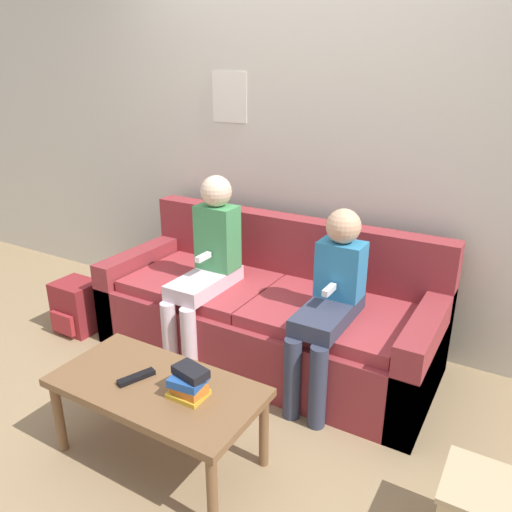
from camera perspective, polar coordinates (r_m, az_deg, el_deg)
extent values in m
plane|color=#937A56|center=(2.86, -4.12, -15.70)|extent=(10.00, 10.00, 0.00)
cube|color=beige|center=(3.22, 5.95, 13.57)|extent=(8.00, 0.06, 2.60)
cube|color=white|center=(3.45, -3.07, 17.65)|extent=(0.26, 0.00, 0.32)
cube|color=maroon|center=(3.11, 0.94, -8.24)|extent=(2.04, 0.82, 0.38)
cube|color=maroon|center=(3.21, 3.99, 0.74)|extent=(2.04, 0.14, 0.44)
cube|color=maroon|center=(3.59, -12.39, -3.19)|extent=(0.14, 0.82, 0.54)
cube|color=maroon|center=(2.79, 18.52, -11.20)|extent=(0.14, 0.82, 0.54)
cube|color=#A1343A|center=(3.19, -6.15, -2.98)|extent=(0.86, 0.66, 0.07)
cube|color=#A1343A|center=(2.81, 8.41, -6.60)|extent=(0.86, 0.66, 0.07)
cube|color=brown|center=(2.31, -11.33, -14.49)|extent=(0.95, 0.48, 0.04)
cylinder|color=brown|center=(2.59, -21.60, -16.75)|extent=(0.04, 0.04, 0.36)
cylinder|color=brown|center=(2.11, -5.03, -25.36)|extent=(0.04, 0.04, 0.36)
cylinder|color=brown|center=(2.80, -15.15, -12.92)|extent=(0.04, 0.04, 0.36)
cylinder|color=brown|center=(2.35, 0.90, -19.40)|extent=(0.04, 0.04, 0.36)
cylinder|color=silver|center=(2.97, -9.80, -9.25)|extent=(0.09, 0.09, 0.45)
cylinder|color=silver|center=(2.89, -7.64, -10.02)|extent=(0.09, 0.09, 0.45)
cube|color=silver|center=(2.99, -5.88, -3.00)|extent=(0.23, 0.51, 0.09)
cube|color=#429356|center=(3.01, -4.43, 2.14)|extent=(0.24, 0.16, 0.39)
sphere|color=beige|center=(2.94, -4.58, 7.39)|extent=(0.19, 0.19, 0.19)
cube|color=white|center=(2.93, -6.05, -0.13)|extent=(0.03, 0.12, 0.03)
cylinder|color=#33384C|center=(2.60, 4.16, -13.83)|extent=(0.09, 0.09, 0.45)
cylinder|color=#33384C|center=(2.55, 7.06, -14.67)|extent=(0.09, 0.09, 0.45)
cube|color=#33384C|center=(2.64, 8.24, -6.51)|extent=(0.23, 0.51, 0.09)
cube|color=teal|center=(2.68, 9.65, -1.51)|extent=(0.24, 0.16, 0.30)
sphere|color=tan|center=(2.60, 9.97, 3.37)|extent=(0.18, 0.18, 0.18)
cube|color=white|center=(2.58, 8.35, -3.86)|extent=(0.03, 0.12, 0.03)
cube|color=black|center=(2.34, -13.51, -13.33)|extent=(0.10, 0.17, 0.02)
cube|color=gold|center=(2.20, -7.74, -15.34)|extent=(0.15, 0.13, 0.02)
cube|color=orange|center=(2.18, -7.67, -14.77)|extent=(0.15, 0.11, 0.04)
cube|color=#23519E|center=(2.17, -7.75, -13.85)|extent=(0.15, 0.14, 0.04)
cube|color=black|center=(2.15, -7.49, -12.98)|extent=(0.16, 0.12, 0.04)
cube|color=tan|center=(2.12, 26.31, -23.20)|extent=(0.40, 0.30, 0.02)
cube|color=maroon|center=(3.62, -19.71, -5.41)|extent=(0.28, 0.24, 0.35)
cube|color=#A52A30|center=(3.58, -21.18, -7.18)|extent=(0.20, 0.03, 0.14)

